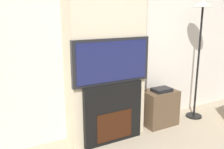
{
  "coord_description": "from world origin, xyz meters",
  "views": [
    {
      "loc": [
        -1.46,
        -0.95,
        1.63
      ],
      "look_at": [
        0.0,
        1.65,
        0.89
      ],
      "focal_mm": 40.0,
      "sensor_mm": 36.0,
      "label": 1
    }
  ],
  "objects_px": {
    "fireplace": "(112,113)",
    "television": "(112,61)",
    "floor_lamp": "(201,25)",
    "media_stand": "(159,107)"
  },
  "relations": [
    {
      "from": "fireplace",
      "to": "television",
      "type": "xyz_separation_m",
      "value": [
        0.0,
        -0.0,
        0.67
      ]
    },
    {
      "from": "fireplace",
      "to": "media_stand",
      "type": "bearing_deg",
      "value": 6.1
    },
    {
      "from": "television",
      "to": "media_stand",
      "type": "distance_m",
      "value": 1.17
    },
    {
      "from": "floor_lamp",
      "to": "media_stand",
      "type": "height_order",
      "value": "floor_lamp"
    },
    {
      "from": "television",
      "to": "media_stand",
      "type": "height_order",
      "value": "television"
    },
    {
      "from": "fireplace",
      "to": "floor_lamp",
      "type": "bearing_deg",
      "value": 1.06
    },
    {
      "from": "fireplace",
      "to": "television",
      "type": "relative_size",
      "value": 0.77
    },
    {
      "from": "fireplace",
      "to": "floor_lamp",
      "type": "relative_size",
      "value": 0.44
    },
    {
      "from": "floor_lamp",
      "to": "media_stand",
      "type": "xyz_separation_m",
      "value": [
        -0.67,
        0.06,
        -1.18
      ]
    },
    {
      "from": "fireplace",
      "to": "floor_lamp",
      "type": "height_order",
      "value": "floor_lamp"
    }
  ]
}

